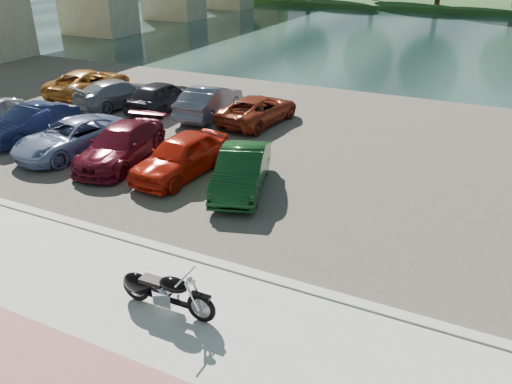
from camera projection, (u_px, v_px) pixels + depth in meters
ground at (160, 311)px, 10.88m from camera, size 200.00×200.00×0.00m
promenade at (130, 338)px, 10.05m from camera, size 60.00×6.00×0.10m
kerb at (207, 262)px, 12.47m from camera, size 60.00×0.30×0.14m
parking_lot at (323, 147)px, 19.77m from camera, size 60.00×18.00×0.04m
river at (432, 39)px, 43.24m from camera, size 120.00×40.00×0.00m
far_bank at (466, 3)px, 69.00m from camera, size 120.00×24.00×0.60m
motorcycle at (159, 290)px, 10.64m from camera, size 2.33×0.75×1.05m
car_1 at (31, 122)px, 20.39m from camera, size 1.68×4.14×1.34m
car_2 at (72, 137)px, 18.92m from camera, size 2.85×4.87×1.27m
car_3 at (121, 145)px, 18.08m from camera, size 2.61×4.81×1.32m
car_4 at (181, 156)px, 17.04m from camera, size 2.01×4.28×1.42m
car_5 at (242, 170)px, 15.99m from camera, size 2.57×4.30×1.34m
car_6 at (89, 83)px, 26.31m from camera, size 2.50×5.10×1.39m
car_7 at (119, 93)px, 24.56m from camera, size 3.15×4.93×1.33m
car_8 at (161, 96)px, 23.87m from camera, size 1.71×4.24×1.44m
car_9 at (210, 101)px, 23.06m from camera, size 1.79×4.44×1.43m
car_10 at (258, 109)px, 22.23m from camera, size 2.58×4.66×1.23m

